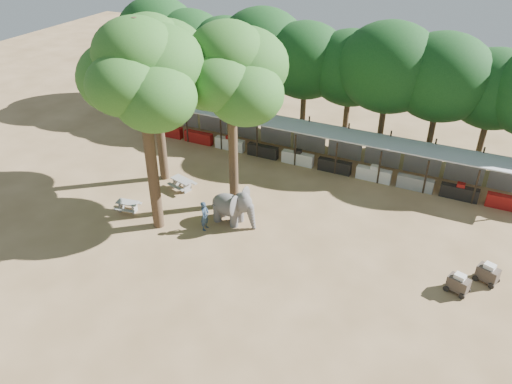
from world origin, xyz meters
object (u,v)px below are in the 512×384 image
at_px(cart_back, 488,273).
at_px(picnic_table_far, 182,183).
at_px(yard_tree_center, 141,74).
at_px(cart_front, 458,283).
at_px(yard_tree_left, 152,60).
at_px(elephant, 233,206).
at_px(handler, 205,216).
at_px(yard_tree_back, 230,72).
at_px(picnic_table_near, 128,205).

bearing_deg(cart_back, picnic_table_far, -163.04).
relative_size(picnic_table_far, cart_back, 1.39).
distance_m(yard_tree_center, cart_front, 19.04).
bearing_deg(yard_tree_center, cart_back, 8.95).
distance_m(yard_tree_left, cart_front, 21.61).
bearing_deg(cart_front, elephant, -164.50).
xyz_separation_m(handler, picnic_table_far, (-3.72, 3.30, -0.42)).
bearing_deg(yard_tree_back, picnic_table_near, -145.94).
relative_size(yard_tree_back, cart_front, 8.81).
bearing_deg(yard_tree_back, handler, -93.08).
height_order(elephant, picnic_table_far, elephant).
distance_m(yard_tree_center, elephant, 9.23).
bearing_deg(elephant, cart_front, 1.59).
bearing_deg(yard_tree_left, yard_tree_back, -9.46).
xyz_separation_m(yard_tree_left, yard_tree_back, (6.00, -1.00, 0.34)).
height_order(yard_tree_left, picnic_table_far, yard_tree_left).
height_order(yard_tree_left, elephant, yard_tree_left).
bearing_deg(cart_front, picnic_table_near, -158.39).
bearing_deg(handler, yard_tree_center, 100.74).
relative_size(yard_tree_left, yard_tree_center, 0.92).
bearing_deg(handler, yard_tree_back, -6.50).
bearing_deg(yard_tree_left, picnic_table_far, -25.19).
bearing_deg(yard_tree_center, picnic_table_far, 102.61).
relative_size(cart_front, cart_back, 0.97).
xyz_separation_m(cart_front, cart_back, (1.26, 1.44, 0.01)).
xyz_separation_m(picnic_table_far, cart_back, (19.04, -1.15, 0.05)).
bearing_deg(yard_tree_left, cart_back, -5.79).
height_order(yard_tree_center, cart_back, yard_tree_center).
bearing_deg(picnic_table_far, yard_tree_left, 170.20).
distance_m(elephant, picnic_table_far, 5.33).
distance_m(yard_tree_center, cart_back, 20.31).
relative_size(yard_tree_center, handler, 6.52).
xyz_separation_m(yard_tree_left, cart_front, (19.89, -3.58, -7.66)).
bearing_deg(yard_tree_left, elephant, -22.87).
height_order(yard_tree_left, cart_back, yard_tree_left).
height_order(yard_tree_left, cart_front, yard_tree_left).
bearing_deg(cart_front, handler, -158.84).
height_order(handler, cart_front, handler).
bearing_deg(cart_back, elephant, -156.28).
xyz_separation_m(handler, cart_back, (15.32, 2.14, -0.37)).
xyz_separation_m(yard_tree_left, elephant, (7.01, -2.96, -7.05)).
height_order(picnic_table_near, cart_front, cart_front).
relative_size(yard_tree_center, cart_back, 9.05).
bearing_deg(handler, cart_back, -85.46).
xyz_separation_m(yard_tree_center, yard_tree_back, (3.00, 4.00, -0.67)).
bearing_deg(cart_back, picnic_table_near, -152.48).
relative_size(picnic_table_far, cart_front, 1.43).
distance_m(yard_tree_center, picnic_table_far, 9.63).
bearing_deg(picnic_table_far, elephant, -6.46).
bearing_deg(elephant, yard_tree_left, 161.50).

